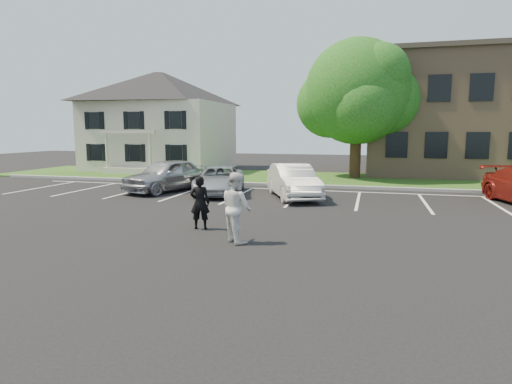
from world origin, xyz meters
TOP-DOWN VIEW (x-y plane):
  - ground_plane at (0.00, 0.00)m, footprint 90.00×90.00m
  - curb at (0.00, 12.00)m, footprint 40.00×0.30m
  - grass_strip at (0.00, 16.00)m, footprint 44.00×8.00m
  - stall_lines at (1.40, 8.95)m, footprint 34.00×5.36m
  - house at (-13.00, 19.97)m, footprint 10.30×9.22m
  - tree at (2.38, 17.07)m, footprint 7.80×7.20m
  - man_black_suit at (-1.83, 1.02)m, footprint 0.69×0.53m
  - man_white_shirt at (-0.24, -0.17)m, footprint 1.20×1.19m
  - car_silver_west at (-6.78, 8.54)m, footprint 3.39×5.24m
  - car_silver_minivan at (-3.83, 8.35)m, footprint 3.36×5.24m
  - car_white_sedan at (-0.12, 8.03)m, footprint 3.40×4.96m

SIDE VIEW (x-z plane):
  - ground_plane at x=0.00m, z-range 0.00..0.00m
  - stall_lines at x=1.40m, z-range 0.00..0.01m
  - grass_strip at x=0.00m, z-range 0.00..0.08m
  - curb at x=0.00m, z-range 0.00..0.15m
  - car_silver_minivan at x=-3.83m, z-range 0.00..1.35m
  - car_white_sedan at x=-0.12m, z-range 0.00..1.55m
  - car_silver_west at x=-6.78m, z-range 0.00..1.66m
  - man_black_suit at x=-1.83m, z-range 0.00..1.68m
  - man_white_shirt at x=-0.24m, z-range 0.00..1.95m
  - house at x=-13.00m, z-range 0.03..7.63m
  - tree at x=2.38m, z-range 0.95..9.75m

